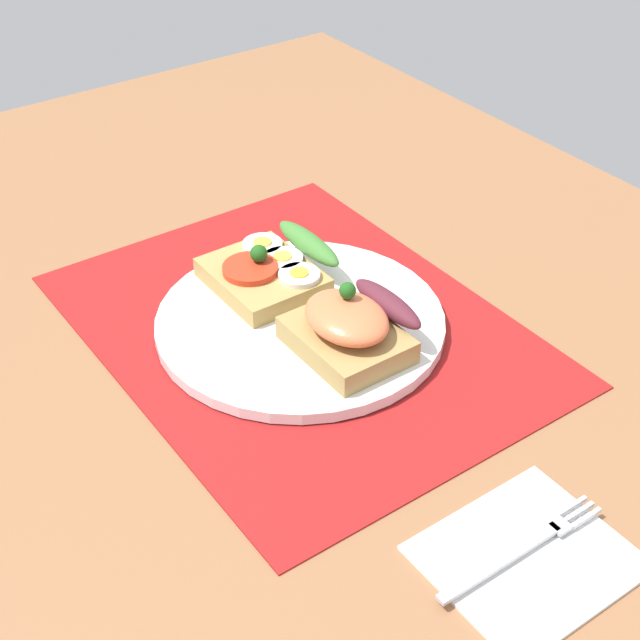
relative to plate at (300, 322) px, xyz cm
name	(u,v)px	position (x,y,z in cm)	size (l,w,h in cm)	color
ground_plane	(301,344)	(0.00, 0.00, -2.43)	(120.00, 90.00, 3.20)	#92603D
placemat	(300,328)	(0.00, 0.00, -0.68)	(42.64, 32.61, 0.30)	maroon
plate	(300,322)	(0.00, 0.00, 0.00)	(25.35, 25.35, 1.06)	white
sandwich_egg_tomato	(273,268)	(-6.03, 1.18, 1.93)	(10.37, 10.06, 4.00)	tan
sandwich_salmon	(351,327)	(5.99, 1.01, 2.71)	(9.80, 9.17, 5.99)	#A5874C
napkin	(527,557)	(29.73, -2.05, -0.53)	(11.40, 12.97, 0.60)	white
fork	(526,546)	(29.26, -1.85, -0.07)	(1.62, 14.14, 0.32)	#B7B7BC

